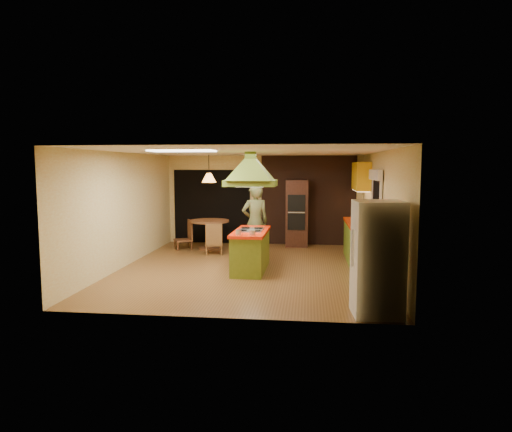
# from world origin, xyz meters

# --- Properties ---
(ground) EXTENTS (6.50, 6.50, 0.00)m
(ground) POSITION_xyz_m (0.00, 0.00, 0.00)
(ground) COLOR brown
(ground) RESTS_ON ground
(room_walls) EXTENTS (5.50, 6.50, 6.50)m
(room_walls) POSITION_xyz_m (0.00, 0.00, 1.25)
(room_walls) COLOR beige
(room_walls) RESTS_ON ground
(ceiling_plane) EXTENTS (6.50, 6.50, 0.00)m
(ceiling_plane) POSITION_xyz_m (0.00, 0.00, 2.50)
(ceiling_plane) COLOR silver
(ceiling_plane) RESTS_ON room_walls
(brick_panel) EXTENTS (2.64, 0.03, 2.50)m
(brick_panel) POSITION_xyz_m (1.25, 3.23, 1.25)
(brick_panel) COLOR #381E14
(brick_panel) RESTS_ON ground
(nook_opening) EXTENTS (2.20, 0.03, 2.10)m
(nook_opening) POSITION_xyz_m (-1.50, 3.23, 1.05)
(nook_opening) COLOR black
(nook_opening) RESTS_ON ground
(right_counter) EXTENTS (0.62, 3.05, 0.92)m
(right_counter) POSITION_xyz_m (2.45, 0.60, 0.46)
(right_counter) COLOR olive
(right_counter) RESTS_ON ground
(upper_cabinets) EXTENTS (0.34, 1.40, 0.70)m
(upper_cabinets) POSITION_xyz_m (2.57, 2.20, 1.95)
(upper_cabinets) COLOR yellow
(upper_cabinets) RESTS_ON room_walls
(window_right) EXTENTS (0.12, 1.35, 1.06)m
(window_right) POSITION_xyz_m (2.70, 0.40, 1.77)
(window_right) COLOR black
(window_right) RESTS_ON room_walls
(fluor_panel) EXTENTS (1.20, 0.60, 0.03)m
(fluor_panel) POSITION_xyz_m (-1.10, -1.20, 2.48)
(fluor_panel) COLOR white
(fluor_panel) RESTS_ON ceiling_plane
(kitchen_island) EXTENTS (0.70, 1.71, 0.87)m
(kitchen_island) POSITION_xyz_m (0.05, -0.14, 0.43)
(kitchen_island) COLOR olive
(kitchen_island) RESTS_ON ground
(range_hood) EXTENTS (1.07, 0.78, 0.80)m
(range_hood) POSITION_xyz_m (0.05, -0.14, 2.25)
(range_hood) COLOR #506419
(range_hood) RESTS_ON ceiling_plane
(man) EXTENTS (0.76, 0.64, 1.77)m
(man) POSITION_xyz_m (0.00, 1.06, 0.89)
(man) COLOR #4F552D
(man) RESTS_ON ground
(refrigerator) EXTENTS (0.74, 0.71, 1.70)m
(refrigerator) POSITION_xyz_m (2.28, -2.84, 0.85)
(refrigerator) COLOR silver
(refrigerator) RESTS_ON ground
(wall_oven) EXTENTS (0.62, 0.62, 1.83)m
(wall_oven) POSITION_xyz_m (0.94, 2.95, 0.92)
(wall_oven) COLOR #492517
(wall_oven) RESTS_ON ground
(dining_table) EXTENTS (1.04, 1.04, 0.78)m
(dining_table) POSITION_xyz_m (-1.35, 2.19, 0.55)
(dining_table) COLOR brown
(dining_table) RESTS_ON ground
(chair_left) EXTENTS (0.58, 0.58, 0.78)m
(chair_left) POSITION_xyz_m (-2.05, 2.09, 0.39)
(chair_left) COLOR brown
(chair_left) RESTS_ON ground
(chair_near) EXTENTS (0.52, 0.52, 0.79)m
(chair_near) POSITION_xyz_m (-1.10, 1.54, 0.39)
(chair_near) COLOR brown
(chair_near) RESTS_ON ground
(pendant_lamp) EXTENTS (0.40, 0.40, 0.24)m
(pendant_lamp) POSITION_xyz_m (-1.35, 2.19, 1.90)
(pendant_lamp) COLOR #FF9E3F
(pendant_lamp) RESTS_ON ceiling_plane
(canister_large) EXTENTS (0.19, 0.19, 0.23)m
(canister_large) POSITION_xyz_m (2.40, 1.16, 1.03)
(canister_large) COLOR beige
(canister_large) RESTS_ON right_counter
(canister_medium) EXTENTS (0.18, 0.18, 0.19)m
(canister_medium) POSITION_xyz_m (2.40, 1.64, 1.02)
(canister_medium) COLOR beige
(canister_medium) RESTS_ON right_counter
(canister_small) EXTENTS (0.14, 0.14, 0.16)m
(canister_small) POSITION_xyz_m (2.40, 1.53, 1.00)
(canister_small) COLOR beige
(canister_small) RESTS_ON right_counter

